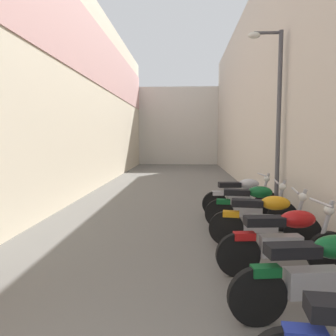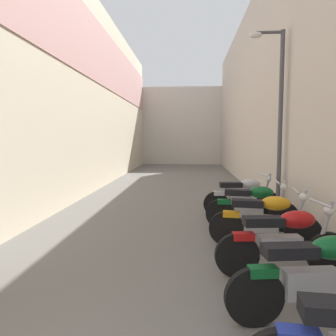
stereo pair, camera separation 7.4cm
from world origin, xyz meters
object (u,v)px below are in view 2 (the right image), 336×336
(motorcycle_sixth, at_px, (252,206))
(street_lamp, at_px, (276,109))
(motorcycle_fifth, at_px, (265,219))
(motorcycle_third, at_px, (317,275))
(motorcycle_fourth, at_px, (284,240))
(motorcycle_seventh, at_px, (243,196))

(motorcycle_sixth, bearing_deg, street_lamp, 56.63)
(motorcycle_fifth, bearing_deg, motorcycle_third, -90.00)
(motorcycle_fourth, relative_size, motorcycle_seventh, 1.00)
(motorcycle_third, distance_m, motorcycle_fourth, 1.14)
(motorcycle_fourth, distance_m, motorcycle_seventh, 3.42)
(motorcycle_sixth, relative_size, motorcycle_seventh, 1.00)
(motorcycle_fifth, bearing_deg, motorcycle_fourth, -90.00)
(motorcycle_third, bearing_deg, street_lamp, 81.16)
(motorcycle_third, bearing_deg, motorcycle_seventh, 90.00)
(motorcycle_fifth, xyz_separation_m, motorcycle_seventh, (0.00, 2.27, 0.00))
(motorcycle_third, distance_m, motorcycle_fifth, 2.28)
(motorcycle_third, bearing_deg, motorcycle_fourth, 90.00)
(motorcycle_third, height_order, street_lamp, street_lamp)
(motorcycle_third, height_order, motorcycle_sixth, same)
(motorcycle_fourth, xyz_separation_m, street_lamp, (0.69, 3.32, 2.02))
(motorcycle_sixth, xyz_separation_m, street_lamp, (0.69, 1.05, 2.02))
(motorcycle_sixth, relative_size, street_lamp, 0.43)
(motorcycle_third, bearing_deg, motorcycle_fifth, 90.00)
(street_lamp, bearing_deg, motorcycle_fifth, -107.69)
(motorcycle_fourth, height_order, street_lamp, street_lamp)
(motorcycle_third, relative_size, motorcycle_seventh, 1.00)
(motorcycle_fourth, bearing_deg, street_lamp, 78.20)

